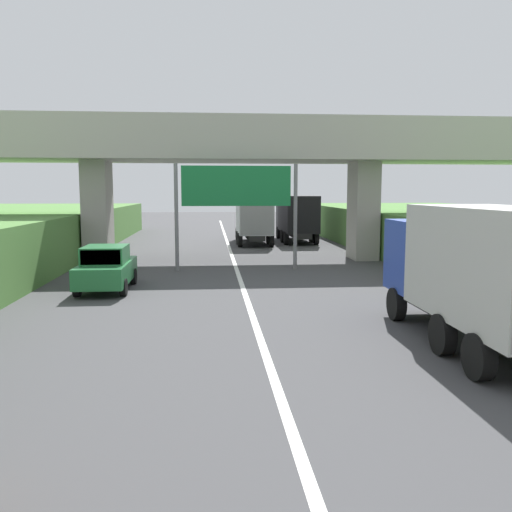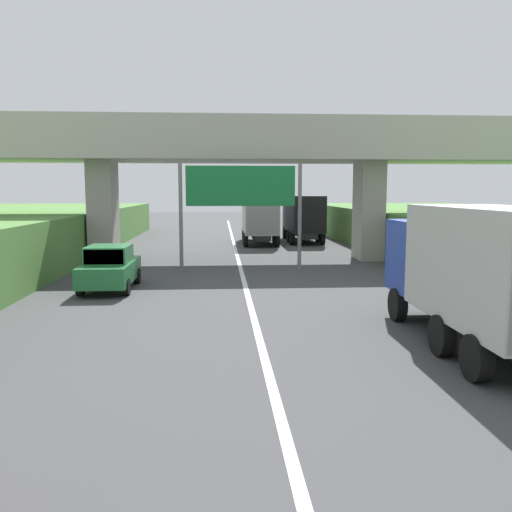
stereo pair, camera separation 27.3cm
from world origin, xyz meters
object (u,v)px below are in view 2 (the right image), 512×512
Objects in this scene: truck_silver at (259,217)px; truck_blue at (478,269)px; construction_barrel_3 at (403,270)px; overhead_highway_sign at (241,192)px; car_green at (110,268)px; truck_black at (303,216)px; construction_barrel_2 at (453,295)px.

truck_blue is at bearing -82.70° from truck_silver.
overhead_highway_sign is at bearing 150.62° from construction_barrel_3.
truck_blue is 13.41m from car_green.
truck_blue is 1.78× the size of car_green.
truck_black is 17.88m from construction_barrel_3.
truck_silver is at bearing -160.13° from truck_black.
truck_silver is 1.00× the size of truck_black.
truck_silver is at bearing 102.06° from construction_barrel_2.
construction_barrel_2 is at bearing 72.39° from truck_blue.
truck_blue is at bearing -89.97° from truck_black.
car_green is at bearing -136.43° from overhead_highway_sign.
overhead_highway_sign is 1.43× the size of car_green.
overhead_highway_sign is at bearing 111.11° from truck_blue.
truck_blue is 9.84m from construction_barrel_3.
overhead_highway_sign reaches higher than truck_blue.
truck_blue reaches higher than car_green.
truck_blue is 1.00× the size of truck_silver.
construction_barrel_2 is 5.39m from construction_barrel_3.
overhead_highway_sign is 8.36m from construction_barrel_3.
construction_barrel_2 is (4.69, -21.93, -1.47)m from truck_silver.
car_green is at bearing -111.66° from truck_silver.
overhead_highway_sign is 13.02m from truck_silver.
construction_barrel_2 is at bearing -54.63° from overhead_highway_sign.
construction_barrel_2 is 1.00× the size of construction_barrel_3.
truck_blue is 8.11× the size of construction_barrel_2.
overhead_highway_sign is 6.53× the size of construction_barrel_2.
truck_black is at bearing 93.35° from construction_barrel_2.
truck_blue is at bearing -68.89° from overhead_highway_sign.
car_green is (-5.23, -4.98, -2.86)m from overhead_highway_sign.
truck_black is (3.33, 1.20, 0.00)m from truck_silver.
overhead_highway_sign is 7.77m from car_green.
construction_barrel_2 is at bearing -92.13° from construction_barrel_3.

